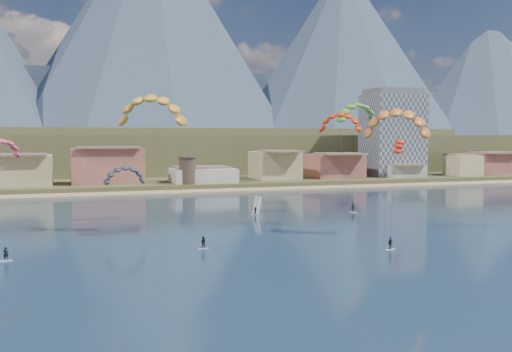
% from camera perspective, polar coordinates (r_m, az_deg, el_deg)
% --- Properties ---
extents(ground, '(2400.00, 2400.00, 0.00)m').
position_cam_1_polar(ground, '(73.11, 8.01, -9.51)').
color(ground, black).
rests_on(ground, ground).
extents(beach, '(2200.00, 12.00, 0.90)m').
position_cam_1_polar(beach, '(173.41, -7.70, -1.60)').
color(beach, '#A2875C').
rests_on(beach, ground).
extents(land, '(2200.00, 900.00, 4.00)m').
position_cam_1_polar(land, '(624.71, -15.40, 2.27)').
color(land, brown).
rests_on(land, ground).
extents(foothills, '(940.00, 210.00, 18.00)m').
position_cam_1_polar(foothills, '(301.14, -7.96, 2.43)').
color(foothills, brown).
rests_on(foothills, ground).
extents(mountain_ridge, '(2060.00, 480.00, 400.00)m').
position_cam_1_polar(mountain_ridge, '(897.44, -17.41, 12.34)').
color(mountain_ridge, '#2E3D4D').
rests_on(mountain_ridge, ground).
extents(town, '(400.00, 24.00, 12.00)m').
position_cam_1_polar(town, '(186.09, -20.85, 0.94)').
color(town, beige).
rests_on(town, ground).
extents(apartment_tower, '(20.00, 16.00, 32.00)m').
position_cam_1_polar(apartment_tower, '(224.38, 13.06, 4.08)').
color(apartment_tower, gray).
rests_on(apartment_tower, ground).
extents(watchtower, '(5.82, 5.82, 8.60)m').
position_cam_1_polar(watchtower, '(181.73, -6.63, 0.59)').
color(watchtower, '#47382D').
rests_on(watchtower, ground).
extents(kitesurfer_yellow, '(13.13, 20.59, 27.07)m').
position_cam_1_polar(kitesurfer_yellow, '(102.00, -10.01, 6.69)').
color(kitesurfer_yellow, silver).
rests_on(kitesurfer_yellow, ground).
extents(kitesurfer_orange, '(14.05, 16.26, 23.75)m').
position_cam_1_polar(kitesurfer_orange, '(101.51, 13.44, 5.38)').
color(kitesurfer_orange, silver).
rests_on(kitesurfer_orange, ground).
extents(kitesurfer_green, '(13.09, 14.61, 26.51)m').
position_cam_1_polar(kitesurfer_green, '(143.54, 9.70, 6.26)').
color(kitesurfer_green, silver).
rests_on(kitesurfer_green, ground).
extents(distant_kite_pink, '(8.05, 7.78, 17.92)m').
position_cam_1_polar(distant_kite_pink, '(113.67, -23.47, 2.72)').
color(distant_kite_pink, '#262626').
rests_on(distant_kite_pink, ground).
extents(distant_kite_dark, '(8.83, 6.11, 13.28)m').
position_cam_1_polar(distant_kite_dark, '(119.21, -12.58, 0.40)').
color(distant_kite_dark, '#262626').
rests_on(distant_kite_dark, ground).
extents(distant_kite_orange, '(10.19, 8.50, 23.37)m').
position_cam_1_polar(distant_kite_orange, '(129.26, 8.18, 5.47)').
color(distant_kite_orange, '#262626').
rests_on(distant_kite_orange, ground).
extents(distant_kite_red, '(6.66, 7.94, 17.49)m').
position_cam_1_polar(distant_kite_red, '(145.95, 13.57, 3.00)').
color(distant_kite_red, '#262626').
rests_on(distant_kite_red, ground).
extents(windsurfer, '(2.36, 2.57, 3.98)m').
position_cam_1_polar(windsurfer, '(125.85, 0.01, -3.21)').
color(windsurfer, silver).
rests_on(windsurfer, ground).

